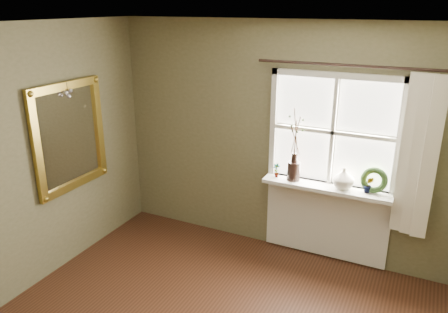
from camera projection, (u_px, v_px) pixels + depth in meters
ceiling at (166, 30)px, 2.49m from camera, size 4.50×4.50×0.00m
wall_back at (284, 140)px, 4.87m from camera, size 4.00×0.10×2.60m
window_frame at (333, 132)px, 4.53m from camera, size 1.36×0.06×1.24m
window_sill at (326, 187)px, 4.63m from camera, size 1.36×0.26×0.04m
window_apron at (325, 220)px, 4.87m from camera, size 1.36×0.04×0.88m
dark_jug at (294, 171)px, 4.74m from camera, size 0.18×0.18×0.21m
cream_vase at (344, 178)px, 4.51m from camera, size 0.29×0.29×0.23m
wreath at (374, 183)px, 4.43m from camera, size 0.28×0.15×0.28m
potted_plant_left at (276, 170)px, 4.83m from camera, size 0.10×0.08×0.16m
potted_plant_right at (368, 185)px, 4.42m from camera, size 0.10×0.08×0.18m
curtain at (418, 157)px, 4.14m from camera, size 0.36×0.12×1.59m
curtain_rod at (348, 65)px, 4.20m from camera, size 1.84×0.03×0.03m
gilt_mirror at (70, 136)px, 4.61m from camera, size 0.10×0.97×1.16m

